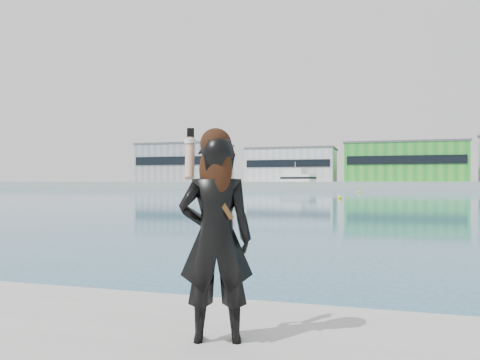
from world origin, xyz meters
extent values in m
cube|color=#9E9E99|center=(0.00, 130.00, 1.00)|extent=(320.00, 40.00, 2.00)
cube|color=gray|center=(-55.00, 128.00, 7.50)|extent=(26.00, 16.00, 11.00)
cube|color=black|center=(-55.00, 119.90, 8.05)|extent=(24.70, 0.20, 2.42)
cube|color=#59595B|center=(-55.00, 128.00, 13.25)|extent=(26.52, 16.32, 0.50)
cube|color=silver|center=(-22.00, 128.00, 6.50)|extent=(24.00, 15.00, 9.00)
cube|color=black|center=(-22.00, 120.40, 6.95)|extent=(22.80, 0.20, 1.98)
cube|color=#59595B|center=(-22.00, 128.00, 11.25)|extent=(24.48, 15.30, 0.50)
cube|color=green|center=(8.00, 128.00, 7.00)|extent=(30.00, 16.00, 10.00)
cube|color=black|center=(8.00, 119.90, 7.50)|extent=(28.50, 0.20, 2.20)
cube|color=#59595B|center=(8.00, 128.00, 12.25)|extent=(30.60, 16.32, 0.50)
cylinder|color=silver|center=(-38.00, 121.00, 6.00)|extent=(0.16, 0.16, 8.00)
cube|color=red|center=(-37.40, 121.00, 9.40)|extent=(1.20, 0.04, 0.80)
cylinder|color=silver|center=(22.00, 121.00, 6.00)|extent=(0.16, 0.16, 8.00)
cube|color=red|center=(22.60, 121.00, 9.40)|extent=(1.20, 0.04, 0.80)
cube|color=silver|center=(-17.55, 115.87, 1.02)|extent=(15.84, 9.36, 2.04)
cube|color=silver|center=(-18.34, 116.17, 2.98)|extent=(9.23, 6.34, 1.87)
cube|color=silver|center=(-19.14, 116.47, 4.68)|extent=(5.80, 4.50, 1.53)
cube|color=black|center=(-18.34, 116.17, 2.98)|extent=(9.41, 6.47, 0.51)
cylinder|color=silver|center=(-19.14, 116.47, 6.30)|extent=(0.14, 0.14, 1.70)
sphere|color=#F5F50C|center=(-1.81, 83.54, 0.00)|extent=(0.50, 0.50, 0.50)
sphere|color=#F5F50C|center=(-32.33, 98.71, 0.00)|extent=(0.50, 0.50, 0.50)
sphere|color=#F5F50C|center=(-2.93, 53.70, 0.00)|extent=(0.50, 0.50, 0.50)
imported|color=black|center=(0.26, -0.37, 1.64)|extent=(0.71, 0.57, 1.67)
sphere|color=black|center=(0.27, -0.39, 2.42)|extent=(0.26, 0.26, 0.26)
ellipsoid|color=black|center=(0.29, -0.44, 2.21)|extent=(0.28, 0.15, 0.45)
cylinder|color=tan|center=(0.02, -0.35, 2.31)|extent=(0.14, 0.21, 0.36)
cylinder|color=white|center=(0.01, -0.31, 2.45)|extent=(0.10, 0.10, 0.03)
cube|color=black|center=(0.00, -0.27, 2.51)|extent=(0.06, 0.03, 0.12)
cube|color=#4C2D14|center=(0.32, -0.45, 1.97)|extent=(0.23, 0.09, 0.34)
camera|label=1|loc=(1.54, -3.99, 2.11)|focal=35.00mm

